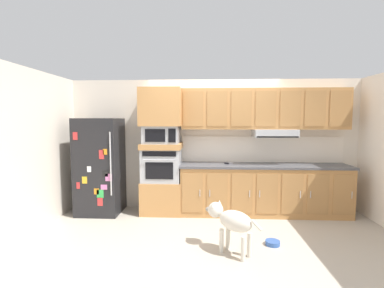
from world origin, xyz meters
TOP-DOWN VIEW (x-y plane):
  - ground_plane at (0.00, 0.00)m, footprint 9.60×9.60m
  - back_kitchen_wall at (0.00, 1.11)m, footprint 6.20×0.12m
  - side_panel_left at (-2.80, 0.00)m, footprint 0.12×7.10m
  - refrigerator at (-2.10, 0.68)m, footprint 0.76×0.73m
  - oven_base_cabinet at (-0.95, 0.75)m, footprint 0.74×0.62m
  - built_in_oven at (-0.95, 0.75)m, footprint 0.70×0.62m
  - appliance_mid_shelf at (-0.95, 0.75)m, footprint 0.74×0.62m
  - microwave at (-0.95, 0.75)m, footprint 0.64×0.54m
  - appliance_upper_cabinet at (-0.95, 0.75)m, footprint 0.74×0.62m
  - lower_cabinet_run at (0.93, 0.75)m, footprint 3.02×0.63m
  - countertop_slab at (0.93, 0.75)m, footprint 3.06×0.64m
  - backsplash_panel at (0.93, 1.04)m, footprint 3.06×0.02m
  - upper_cabinet_with_hood at (0.94, 0.87)m, footprint 3.02×0.48m
  - screwdriver at (0.26, 0.78)m, footprint 0.17×0.17m
  - dog at (0.19, -0.80)m, footprint 0.70×0.61m
  - dog_food_bowl at (0.80, -0.55)m, footprint 0.20×0.20m

SIDE VIEW (x-z plane):
  - ground_plane at x=0.00m, z-range 0.00..0.00m
  - dog_food_bowl at x=0.80m, z-range 0.00..0.06m
  - oven_base_cabinet at x=-0.95m, z-range 0.00..0.60m
  - dog at x=0.19m, z-range 0.11..0.76m
  - lower_cabinet_run at x=0.93m, z-range 0.00..0.88m
  - refrigerator at x=-2.10m, z-range 0.00..1.76m
  - countertop_slab at x=0.93m, z-range 0.88..0.92m
  - built_in_oven at x=-0.95m, z-range 0.60..1.20m
  - screwdriver at x=0.26m, z-range 0.92..0.95m
  - backsplash_panel at x=0.93m, z-range 0.92..1.42m
  - back_kitchen_wall at x=0.00m, z-range 0.00..2.50m
  - side_panel_left at x=-2.80m, z-range 0.00..2.50m
  - appliance_mid_shelf at x=-0.95m, z-range 1.20..1.30m
  - microwave at x=-0.95m, z-range 1.30..1.62m
  - upper_cabinet_with_hood at x=0.94m, z-range 1.46..2.34m
  - appliance_upper_cabinet at x=-0.95m, z-range 1.62..2.30m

